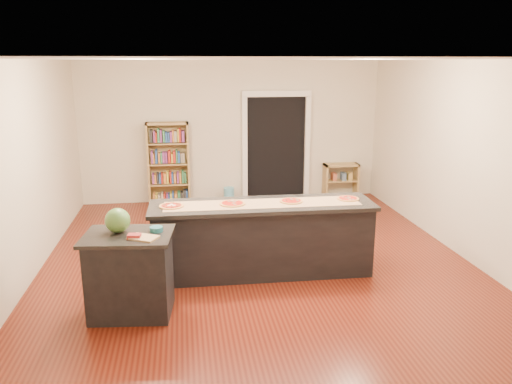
{
  "coord_description": "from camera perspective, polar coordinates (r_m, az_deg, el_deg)",
  "views": [
    {
      "loc": [
        -0.99,
        -6.48,
        2.77
      ],
      "look_at": [
        0.0,
        0.2,
        1.0
      ],
      "focal_mm": 35.0,
      "sensor_mm": 36.0,
      "label": 1
    }
  ],
  "objects": [
    {
      "name": "doorway",
      "position": [
        10.24,
        2.31,
        5.87
      ],
      "size": [
        1.4,
        0.09,
        2.21
      ],
      "color": "black",
      "rests_on": "room"
    },
    {
      "name": "package_red",
      "position": [
        5.48,
        -13.74,
        -4.95
      ],
      "size": [
        0.15,
        0.11,
        0.05
      ],
      "primitive_type": "cube",
      "rotation": [
        0.0,
        0.0,
        -0.13
      ],
      "color": "maroon",
      "rests_on": "side_counter"
    },
    {
      "name": "bookshelf",
      "position": [
        9.98,
        -9.95,
        3.19
      ],
      "size": [
        0.82,
        0.29,
        1.63
      ],
      "primitive_type": "cube",
      "color": "tan",
      "rests_on": "ground"
    },
    {
      "name": "kitchen_island",
      "position": [
        6.68,
        0.7,
        -5.29
      ],
      "size": [
        2.94,
        0.8,
        0.97
      ],
      "rotation": [
        0.0,
        0.0,
        -0.02
      ],
      "color": "black",
      "rests_on": "ground"
    },
    {
      "name": "low_shelf",
      "position": [
        10.58,
        9.65,
        1.3
      ],
      "size": [
        0.71,
        0.31,
        0.71
      ],
      "primitive_type": "cube",
      "color": "tan",
      "rests_on": "ground"
    },
    {
      "name": "room",
      "position": [
        6.7,
        0.25,
        2.88
      ],
      "size": [
        6.0,
        7.0,
        2.8
      ],
      "color": "beige",
      "rests_on": "ground"
    },
    {
      "name": "pizza_a",
      "position": [
        6.47,
        -9.64,
        -1.57
      ],
      "size": [
        0.31,
        0.31,
        0.02
      ],
      "color": "#BC7E48",
      "rests_on": "kitchen_island"
    },
    {
      "name": "pizza_b",
      "position": [
        6.49,
        -2.72,
        -1.31
      ],
      "size": [
        0.34,
        0.34,
        0.02
      ],
      "color": "#BC7E48",
      "rests_on": "kitchen_island"
    },
    {
      "name": "side_counter",
      "position": [
        5.8,
        -14.16,
        -9.09
      ],
      "size": [
        0.96,
        0.7,
        0.95
      ],
      "rotation": [
        0.0,
        0.0,
        -0.11
      ],
      "color": "black",
      "rests_on": "ground"
    },
    {
      "name": "pizza_c",
      "position": [
        6.61,
        4.05,
        -1.02
      ],
      "size": [
        0.31,
        0.31,
        0.02
      ],
      "color": "#BC7E48",
      "rests_on": "kitchen_island"
    },
    {
      "name": "package_teal",
      "position": [
        5.64,
        -11.33,
        -4.19
      ],
      "size": [
        0.14,
        0.14,
        0.05
      ],
      "primitive_type": "cylinder",
      "color": "#195966",
      "rests_on": "side_counter"
    },
    {
      "name": "cutting_board",
      "position": [
        5.46,
        -12.76,
        -5.11
      ],
      "size": [
        0.36,
        0.32,
        0.02
      ],
      "primitive_type": "cube",
      "rotation": [
        0.0,
        0.0,
        -0.5
      ],
      "color": "tan",
      "rests_on": "side_counter"
    },
    {
      "name": "kraft_paper",
      "position": [
        6.52,
        0.73,
        -1.32
      ],
      "size": [
        2.56,
        0.5,
        0.0
      ],
      "primitive_type": "cube",
      "rotation": [
        0.0,
        0.0,
        -0.02
      ],
      "color": "tan",
      "rests_on": "kitchen_island"
    },
    {
      "name": "pizza_d",
      "position": [
        6.83,
        10.47,
        -0.73
      ],
      "size": [
        0.3,
        0.3,
        0.02
      ],
      "color": "#BC7E48",
      "rests_on": "kitchen_island"
    },
    {
      "name": "waste_bin",
      "position": [
        10.1,
        -3.11,
        -0.34
      ],
      "size": [
        0.21,
        0.21,
        0.31
      ],
      "primitive_type": "cylinder",
      "color": "#59ADC7",
      "rests_on": "ground"
    },
    {
      "name": "watermelon",
      "position": [
        5.68,
        -15.55,
        -3.15
      ],
      "size": [
        0.27,
        0.27,
        0.27
      ],
      "primitive_type": "sphere",
      "color": "#144214",
      "rests_on": "side_counter"
    }
  ]
}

